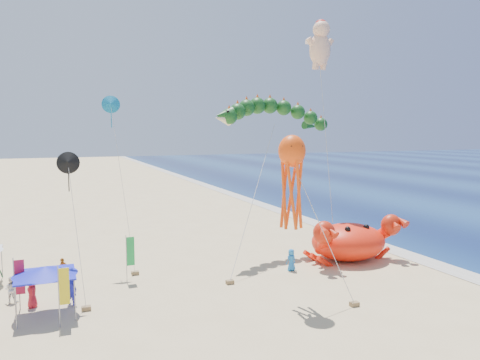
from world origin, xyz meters
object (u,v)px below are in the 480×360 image
at_px(dragon_kite, 273,118).
at_px(octopus_kite, 292,175).
at_px(crab_inflatable, 349,240).
at_px(cherub_kite, 320,44).
at_px(canopy_blue, 45,271).

distance_m(dragon_kite, octopus_kite, 12.82).
xyz_separation_m(crab_inflatable, cherub_kite, (0.95, 6.21, 15.90)).
bearing_deg(crab_inflatable, dragon_kite, 125.76).
height_order(octopus_kite, canopy_blue, octopus_kite).
bearing_deg(cherub_kite, crab_inflatable, -98.67).
height_order(cherub_kite, octopus_kite, cherub_kite).
distance_m(dragon_kite, canopy_blue, 21.39).
bearing_deg(cherub_kite, canopy_blue, -157.98).
bearing_deg(dragon_kite, crab_inflatable, -54.24).
xyz_separation_m(dragon_kite, cherub_kite, (4.90, 0.72, 6.42)).
relative_size(cherub_kite, canopy_blue, 5.84).
height_order(dragon_kite, cherub_kite, cherub_kite).
bearing_deg(dragon_kite, cherub_kite, 8.40).
relative_size(octopus_kite, canopy_blue, 2.91).
bearing_deg(crab_inflatable, canopy_blue, -172.31).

